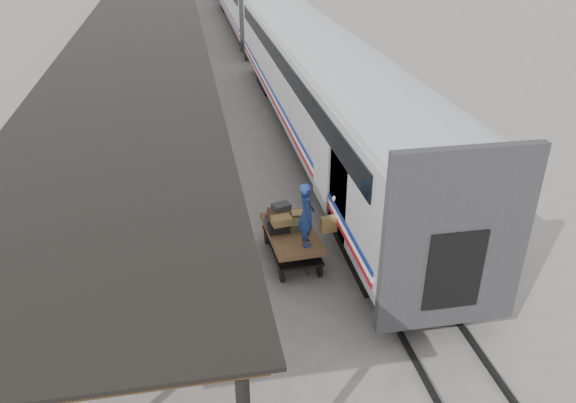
% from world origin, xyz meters
% --- Properties ---
extents(ground, '(160.00, 160.00, 0.00)m').
position_xyz_m(ground, '(0.00, 0.00, 0.00)').
color(ground, slate).
rests_on(ground, ground).
extents(rails, '(1.54, 150.00, 0.12)m').
position_xyz_m(rails, '(3.20, 34.00, 0.06)').
color(rails, black).
rests_on(rails, ground).
extents(baggage_cart, '(1.39, 2.47, 0.86)m').
position_xyz_m(baggage_cart, '(0.67, 0.05, 0.65)').
color(baggage_cart, brown).
rests_on(baggage_cart, ground).
extents(suitcase_stack, '(1.13, 1.05, 0.58)m').
position_xyz_m(suitcase_stack, '(0.52, 0.37, 1.07)').
color(suitcase_stack, '#333336').
rests_on(suitcase_stack, baggage_cart).
extents(luggage_tug, '(1.00, 1.49, 1.24)m').
position_xyz_m(luggage_tug, '(-3.37, 13.98, 0.57)').
color(luggage_tug, maroon).
rests_on(luggage_tug, ground).
extents(porter, '(0.43, 0.63, 1.70)m').
position_xyz_m(porter, '(0.92, -0.60, 1.71)').
color(porter, navy).
rests_on(porter, baggage_cart).
extents(pedestrian, '(1.00, 0.47, 1.67)m').
position_xyz_m(pedestrian, '(-1.90, 10.61, 0.84)').
color(pedestrian, black).
rests_on(pedestrian, ground).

